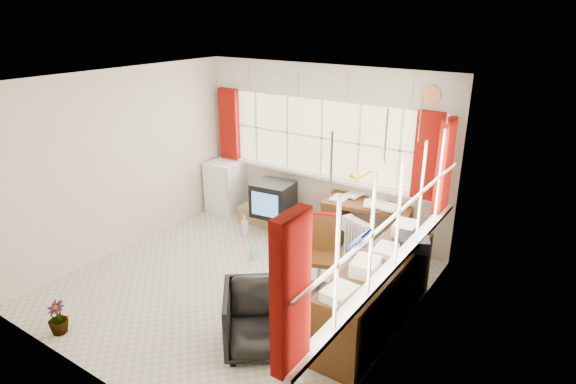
% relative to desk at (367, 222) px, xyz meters
% --- Properties ---
extents(ground, '(4.00, 4.00, 0.00)m').
position_rel_desk_xyz_m(ground, '(-0.87, -1.80, -0.39)').
color(ground, beige).
rests_on(ground, ground).
extents(room_walls, '(4.00, 4.00, 4.00)m').
position_rel_desk_xyz_m(room_walls, '(-0.87, -1.80, 1.11)').
color(room_walls, beige).
rests_on(room_walls, ground).
extents(window_back, '(3.70, 0.12, 3.60)m').
position_rel_desk_xyz_m(window_back, '(-0.87, 0.14, 0.55)').
color(window_back, '#FFF1C9').
rests_on(window_back, room_walls).
extents(window_right, '(0.12, 3.70, 3.60)m').
position_rel_desk_xyz_m(window_right, '(1.07, -1.80, 0.55)').
color(window_right, '#FFF1C9').
rests_on(window_right, room_walls).
extents(curtains, '(3.83, 3.83, 1.15)m').
position_rel_desk_xyz_m(curtains, '(0.05, -0.88, 1.06)').
color(curtains, '#920709').
rests_on(curtains, room_walls).
extents(overhead_cabinets, '(3.98, 3.98, 0.48)m').
position_rel_desk_xyz_m(overhead_cabinets, '(0.11, -0.82, 1.86)').
color(overhead_cabinets, silver).
rests_on(overhead_cabinets, room_walls).
extents(desk, '(1.29, 0.78, 0.74)m').
position_rel_desk_xyz_m(desk, '(0.00, 0.00, 0.00)').
color(desk, '#4F2912').
rests_on(desk, ground).
extents(desk_lamp, '(0.19, 0.17, 0.46)m').
position_rel_desk_xyz_m(desk_lamp, '(0.03, 0.06, 0.63)').
color(desk_lamp, '#EEB50A').
rests_on(desk_lamp, desk).
extents(task_chair, '(0.52, 0.54, 0.97)m').
position_rel_desk_xyz_m(task_chair, '(-0.00, -1.32, 0.12)').
color(task_chair, black).
rests_on(task_chair, ground).
extents(office_chair, '(1.01, 1.01, 0.66)m').
position_rel_desk_xyz_m(office_chair, '(0.06, -2.59, -0.06)').
color(office_chair, black).
rests_on(office_chair, ground).
extents(radiator, '(0.45, 0.31, 0.62)m').
position_rel_desk_xyz_m(radiator, '(0.10, -0.50, -0.14)').
color(radiator, white).
rests_on(radiator, ground).
extents(credenza, '(0.50, 2.00, 0.85)m').
position_rel_desk_xyz_m(credenza, '(0.85, -1.60, 0.00)').
color(credenza, '#4F2912').
rests_on(credenza, ground).
extents(file_tray, '(0.45, 0.50, 0.13)m').
position_rel_desk_xyz_m(file_tray, '(1.01, -1.04, 0.43)').
color(file_tray, black).
rests_on(file_tray, credenza).
extents(tv_bench, '(1.40, 0.50, 0.25)m').
position_rel_desk_xyz_m(tv_bench, '(-1.42, -0.08, -0.27)').
color(tv_bench, tan).
rests_on(tv_bench, ground).
extents(crt_tv, '(0.63, 0.59, 0.52)m').
position_rel_desk_xyz_m(crt_tv, '(-1.45, -0.26, 0.12)').
color(crt_tv, black).
rests_on(crt_tv, tv_bench).
extents(hifi_stack, '(0.57, 0.38, 0.39)m').
position_rel_desk_xyz_m(hifi_stack, '(-1.60, 0.08, 0.05)').
color(hifi_stack, black).
rests_on(hifi_stack, tv_bench).
extents(mini_fridge, '(0.55, 0.55, 0.86)m').
position_rel_desk_xyz_m(mini_fridge, '(-2.57, -0.08, 0.04)').
color(mini_fridge, white).
rests_on(mini_fridge, ground).
extents(spray_bottle_a, '(0.17, 0.17, 0.32)m').
position_rel_desk_xyz_m(spray_bottle_a, '(-1.69, -0.67, -0.23)').
color(spray_bottle_a, silver).
rests_on(spray_bottle_a, ground).
extents(spray_bottle_b, '(0.09, 0.10, 0.18)m').
position_rel_desk_xyz_m(spray_bottle_b, '(-1.14, -1.17, -0.30)').
color(spray_bottle_b, '#8FD6C8').
rests_on(spray_bottle_b, ground).
extents(flower_vase, '(0.22, 0.22, 0.37)m').
position_rel_desk_xyz_m(flower_vase, '(-1.84, -3.60, -0.20)').
color(flower_vase, black).
rests_on(flower_vase, ground).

